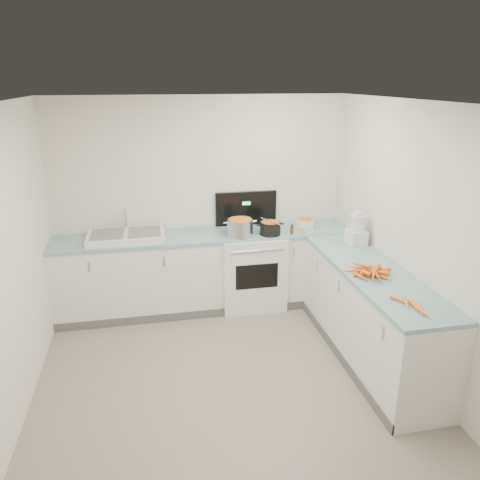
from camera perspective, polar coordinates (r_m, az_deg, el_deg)
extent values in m
cube|color=white|center=(5.68, -4.17, -3.96)|extent=(3.50, 0.60, 0.90)
cube|color=#85B4BC|center=(5.51, -4.28, 0.53)|extent=(3.50, 0.62, 0.04)
cube|color=white|center=(4.86, 15.53, -8.89)|extent=(0.60, 2.20, 0.90)
cube|color=#85B4BC|center=(4.66, 16.04, -3.77)|extent=(0.62, 2.20, 0.04)
cube|color=white|center=(5.74, 1.32, -3.64)|extent=(0.76, 0.65, 0.90)
cube|color=black|center=(5.79, 0.73, 3.89)|extent=(0.76, 0.05, 0.42)
cube|color=white|center=(5.47, -13.70, 0.47)|extent=(0.86, 0.52, 0.07)
cube|color=slate|center=(5.47, -15.87, 0.71)|extent=(0.36, 0.42, 0.01)
cube|color=slate|center=(5.45, -11.58, 0.99)|extent=(0.36, 0.42, 0.01)
cylinder|color=silver|center=(5.63, -13.75, 2.67)|extent=(0.03, 0.03, 0.24)
cylinder|color=silver|center=(5.39, 0.02, 1.39)|extent=(0.39, 0.39, 0.22)
cylinder|color=black|center=(5.46, 3.71, 1.33)|extent=(0.31, 0.31, 0.17)
cylinder|color=#AD7A47|center=(5.43, 3.73, 2.29)|extent=(0.16, 0.32, 0.01)
cylinder|color=white|center=(5.75, 7.92, 1.99)|extent=(0.29, 0.29, 0.11)
cylinder|color=#593319|center=(5.51, 6.34, 1.20)|extent=(0.04, 0.04, 0.10)
cylinder|color=#E5B266|center=(5.54, 7.49, 1.18)|extent=(0.05, 0.05, 0.08)
cube|color=white|center=(5.30, 13.97, 0.36)|extent=(0.19, 0.23, 0.16)
cylinder|color=silver|center=(5.25, 14.12, 2.08)|extent=(0.17, 0.17, 0.17)
cylinder|color=white|center=(5.22, 14.21, 3.19)|extent=(0.10, 0.10, 0.04)
cone|color=orange|center=(4.64, 15.00, -3.24)|extent=(0.20, 0.08, 0.04)
cone|color=orange|center=(4.53, 15.98, -3.82)|extent=(0.15, 0.20, 0.05)
cone|color=orange|center=(4.47, 14.79, -4.10)|extent=(0.20, 0.05, 0.04)
cone|color=orange|center=(4.52, 13.74, -3.72)|extent=(0.22, 0.09, 0.05)
cone|color=orange|center=(4.60, 14.36, -3.33)|extent=(0.17, 0.16, 0.05)
cone|color=orange|center=(4.53, 15.17, -3.81)|extent=(0.17, 0.11, 0.04)
cone|color=orange|center=(4.51, 14.65, -3.81)|extent=(0.13, 0.17, 0.05)
cone|color=orange|center=(4.57, 15.96, -3.71)|extent=(0.15, 0.13, 0.04)
cone|color=orange|center=(4.54, 16.04, -3.75)|extent=(0.06, 0.19, 0.05)
cone|color=orange|center=(4.41, 14.63, -4.42)|extent=(0.09, 0.20, 0.04)
cone|color=orange|center=(4.49, 15.76, -4.06)|extent=(0.19, 0.10, 0.04)
cone|color=orange|center=(4.45, 17.38, -4.45)|extent=(0.10, 0.16, 0.04)
cone|color=orange|center=(4.59, 15.67, -3.28)|extent=(0.17, 0.15, 0.04)
cone|color=orange|center=(4.48, 16.41, -3.73)|extent=(0.19, 0.16, 0.04)
cone|color=orange|center=(4.50, 16.41, -3.82)|extent=(0.21, 0.06, 0.04)
cone|color=orange|center=(4.38, 15.99, -4.08)|extent=(0.15, 0.21, 0.05)
cone|color=orange|center=(4.58, 16.61, -3.48)|extent=(0.22, 0.07, 0.04)
cone|color=orange|center=(4.56, 14.41, -2.96)|extent=(0.17, 0.17, 0.05)
cone|color=orange|center=(4.50, 16.27, -3.50)|extent=(0.17, 0.19, 0.05)
cone|color=orange|center=(4.45, 14.79, -3.76)|extent=(0.11, 0.17, 0.04)
cone|color=orange|center=(4.39, 16.37, -4.17)|extent=(0.08, 0.21, 0.05)
cone|color=orange|center=(3.93, 21.55, -8.22)|extent=(0.04, 0.19, 0.04)
cone|color=orange|center=(3.97, 21.08, -7.85)|extent=(0.10, 0.20, 0.04)
cone|color=orange|center=(4.01, 20.51, -7.50)|extent=(0.07, 0.18, 0.04)
cone|color=orange|center=(4.04, 19.60, -7.21)|extent=(0.09, 0.17, 0.04)
cone|color=orange|center=(4.07, 18.88, -6.90)|extent=(0.11, 0.17, 0.04)
cube|color=tan|center=(5.42, -14.77, 0.63)|extent=(0.04, 0.02, 0.00)
cube|color=tan|center=(5.36, -16.74, 0.28)|extent=(0.03, 0.01, 0.00)
cube|color=tan|center=(5.35, -16.03, 0.35)|extent=(0.02, 0.03, 0.00)
cube|color=tan|center=(5.42, -16.64, 0.52)|extent=(0.03, 0.05, 0.00)
cube|color=tan|center=(5.55, -16.10, 0.98)|extent=(0.04, 0.04, 0.00)
cube|color=tan|center=(5.45, -14.82, 0.80)|extent=(0.05, 0.03, 0.00)
cube|color=tan|center=(5.57, -15.14, 1.16)|extent=(0.03, 0.02, 0.00)
cube|color=tan|center=(5.41, -14.87, 0.62)|extent=(0.05, 0.04, 0.00)
cube|color=tan|center=(5.49, -15.19, 0.93)|extent=(0.02, 0.05, 0.00)
cube|color=tan|center=(5.54, -16.95, 0.85)|extent=(0.03, 0.02, 0.00)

